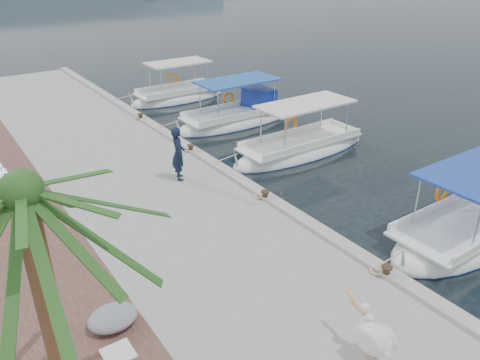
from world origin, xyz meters
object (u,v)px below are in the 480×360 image
at_px(date_palm, 22,194).
at_px(fishing_caique_e, 178,98).
at_px(fishing_caique_b, 465,234).
at_px(fishing_caique_c, 300,150).
at_px(pelican, 373,336).
at_px(fisherman, 178,154).
at_px(fishing_caique_d, 237,119).

bearing_deg(date_palm, fishing_caique_e, 57.66).
height_order(fishing_caique_b, fishing_caique_c, same).
bearing_deg(fishing_caique_b, date_palm, -179.52).
bearing_deg(fishing_caique_e, fishing_caique_b, -89.50).
bearing_deg(pelican, fishing_caique_e, 72.65).
height_order(fishing_caique_b, date_palm, date_palm).
bearing_deg(pelican, date_palm, 162.05).
height_order(fishing_caique_b, fisherman, fisherman).
bearing_deg(fishing_caique_b, fisherman, 125.96).
bearing_deg(fishing_caique_b, fishing_caique_c, 87.48).
distance_m(fishing_caique_e, date_palm, 22.40).
distance_m(fishing_caique_e, pelican, 21.17).
bearing_deg(fishing_caique_c, fishing_caique_d, 90.10).
relative_size(fishing_caique_e, date_palm, 1.08).
height_order(fishing_caique_d, fisherman, fisherman).
relative_size(fishing_caique_b, fishing_caique_c, 0.90).
relative_size(fishing_caique_e, fisherman, 3.07).
relative_size(fishing_caique_b, fishing_caique_d, 0.93).
height_order(fishing_caique_d, pelican, fishing_caique_d).
bearing_deg(date_palm, fishing_caique_c, 33.57).
bearing_deg(fishing_caique_b, pelican, -164.11).
distance_m(fishing_caique_c, pelican, 12.01).
bearing_deg(fishing_caique_c, fisherman, -177.98).
relative_size(fishing_caique_d, pelican, 4.66).
height_order(fishing_caique_c, pelican, fishing_caique_c).
distance_m(fishing_caique_c, fishing_caique_d, 4.88).
distance_m(fishing_caique_e, fisherman, 11.98).
bearing_deg(date_palm, fishing_caique_d, 46.80).
bearing_deg(pelican, fisherman, 85.13).
relative_size(fishing_caique_b, pelican, 4.33).
relative_size(fishing_caique_c, date_palm, 1.26).
xyz_separation_m(fishing_caique_b, fishing_caique_c, (0.35, 7.99, 0.00)).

